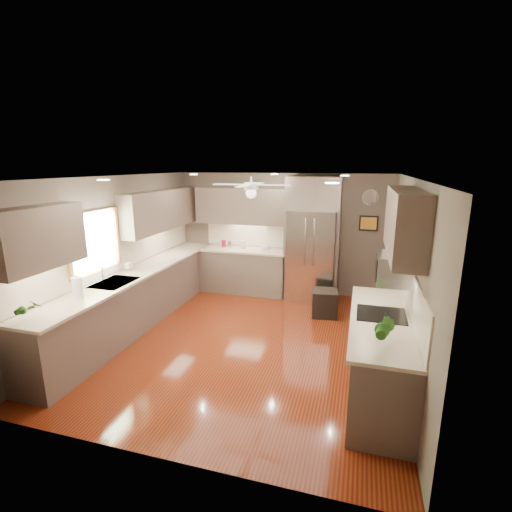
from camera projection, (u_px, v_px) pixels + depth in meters
The scene contains 27 objects.
floor at pixel (246, 340), 5.79m from camera, with size 5.00×5.00×0.00m, color #54120B.
ceiling at pixel (245, 177), 5.18m from camera, with size 5.00×5.00×0.00m, color white.
wall_back at pixel (281, 234), 7.82m from camera, with size 4.50×4.50×0.00m, color brown.
wall_front at pixel (157, 337), 3.15m from camera, with size 4.50×4.50×0.00m, color brown.
wall_left at pixel (115, 253), 6.09m from camera, with size 5.00×5.00×0.00m, color brown.
wall_right at pixel (408, 276), 4.88m from camera, with size 5.00×5.00×0.00m, color brown.
canister_a at pixel (224, 243), 7.96m from camera, with size 0.09×0.09×0.15m, color maroon.
canister_b at pixel (230, 245), 7.87m from camera, with size 0.10×0.10×0.15m, color silver.
canister_c at pixel (243, 244), 7.81m from camera, with size 0.10×0.10×0.17m, color beige.
soap_bottle at pixel (130, 265), 6.21m from camera, with size 0.09×0.09×0.20m, color white.
potted_plant_left at pixel (29, 308), 4.19m from camera, with size 0.17×0.11×0.32m, color #225217.
potted_plant_right at pixel (385, 329), 3.63m from camera, with size 0.19×0.15×0.34m, color #225217.
bowl at pixel (265, 249), 7.71m from camera, with size 0.20×0.20×0.05m, color beige.
left_run at pixel (140, 296), 6.33m from camera, with size 0.65×4.70×1.45m.
back_run at pixel (245, 270), 7.92m from camera, with size 1.85×0.65×1.45m.
uppers at pixel (216, 214), 6.20m from camera, with size 4.50×4.70×0.95m.
window at pixel (94, 242), 5.54m from camera, with size 0.05×1.12×0.92m.
sink at pixel (114, 284), 5.62m from camera, with size 0.50×0.70×0.32m.
refrigerator at pixel (312, 242), 7.33m from camera, with size 1.06×0.75×2.45m.
right_run at pixel (380, 354), 4.41m from camera, with size 0.70×2.20×1.45m.
microwave at pixel (395, 268), 4.38m from camera, with size 0.43×0.55×0.34m.
ceiling_fan at pixel (251, 188), 5.50m from camera, with size 1.18×1.18×0.32m.
recessed_lights at pixel (250, 177), 5.57m from camera, with size 2.84×3.14×0.01m.
wall_clock at pixel (370, 198), 7.14m from camera, with size 0.30×0.03×0.30m.
framed_print at pixel (369, 223), 7.26m from camera, with size 0.36×0.03×0.30m.
stool at pixel (325, 303), 6.70m from camera, with size 0.50×0.50×0.50m.
paper_towel at pixel (77, 288), 4.92m from camera, with size 0.13×0.13×0.32m.
Camera 1 is at (1.61, -5.05, 2.68)m, focal length 26.00 mm.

